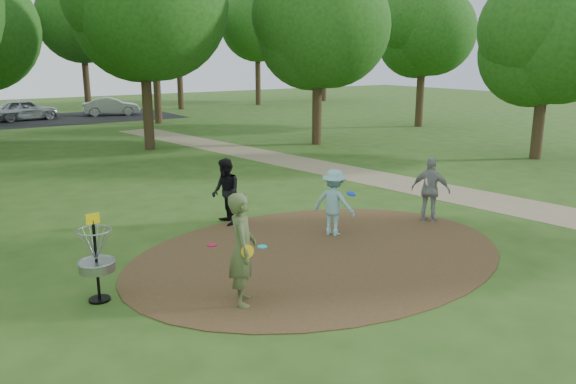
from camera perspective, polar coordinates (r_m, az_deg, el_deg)
ground at (r=11.86m, az=3.29°, el=-6.31°), size 100.00×100.00×0.00m
dirt_clearing at (r=11.86m, az=3.29°, el=-6.26°), size 8.40×8.40×0.02m
footpath at (r=17.63m, az=16.19°, el=-0.12°), size 7.55×39.89×0.01m
parking_lot at (r=40.00m, az=-21.56°, el=6.96°), size 14.00×8.00×0.01m
player_observer_with_disc at (r=9.30m, az=-4.66°, el=-5.81°), size 0.74×0.83×1.92m
player_throwing_with_disc at (r=12.90m, az=4.69°, el=-1.08°), size 1.13×1.15×1.55m
player_walking_with_disc at (r=13.72m, az=-6.34°, el=-0.01°), size 0.74×0.89×1.64m
player_waiting_with_disc at (r=14.30m, az=14.29°, el=0.20°), size 0.80×1.04×1.64m
disc_ground_cyan at (r=12.21m, az=-2.63°, el=-5.57°), size 0.22×0.22×0.02m
disc_ground_red at (r=12.42m, az=-7.74°, el=-5.35°), size 0.22×0.22×0.02m
car_left at (r=39.76m, az=-25.17°, el=7.57°), size 4.12×1.96×1.36m
car_right at (r=40.99m, az=-17.51°, el=8.28°), size 3.93×2.28×1.23m
disc_golf_basket at (r=9.92m, az=-18.96°, el=-5.77°), size 0.63×0.63×1.54m
tree_ring at (r=19.80m, az=-12.30°, el=16.72°), size 37.06×45.55×9.06m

